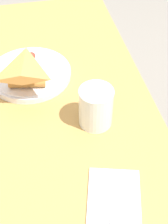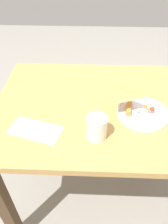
% 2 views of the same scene
% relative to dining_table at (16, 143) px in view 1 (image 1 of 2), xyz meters
% --- Properties ---
extents(dining_table, '(1.08, 0.73, 0.73)m').
position_rel_dining_table_xyz_m(dining_table, '(0.00, 0.00, 0.00)').
color(dining_table, tan).
rests_on(dining_table, ground_plane).
extents(plate_pizza, '(0.22, 0.22, 0.05)m').
position_rel_dining_table_xyz_m(plate_pizza, '(0.13, -0.06, 0.13)').
color(plate_pizza, white).
rests_on(plate_pizza, dining_table).
extents(milk_glass, '(0.08, 0.08, 0.10)m').
position_rel_dining_table_xyz_m(milk_glass, '(-0.07, -0.20, 0.16)').
color(milk_glass, white).
rests_on(milk_glass, dining_table).
extents(napkin_folded, '(0.23, 0.16, 0.00)m').
position_rel_dining_table_xyz_m(napkin_folded, '(-0.31, -0.18, 0.12)').
color(napkin_folded, silver).
rests_on(napkin_folded, dining_table).
extents(butter_knife, '(0.19, 0.06, 0.01)m').
position_rel_dining_table_xyz_m(butter_knife, '(-0.32, -0.18, 0.12)').
color(butter_knife, '#B2B2B7').
rests_on(butter_knife, napkin_folded).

